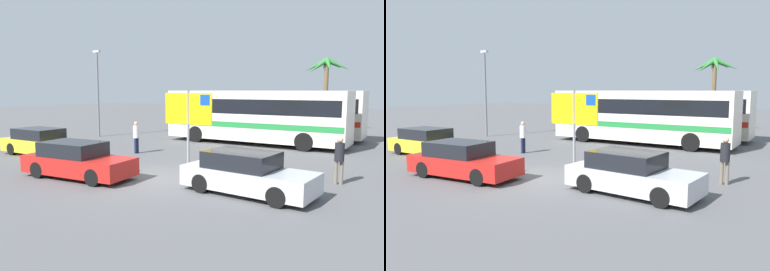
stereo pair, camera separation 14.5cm
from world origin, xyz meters
TOP-DOWN VIEW (x-y plane):
  - ground at (0.00, 0.00)m, footprint 120.00×120.00m
  - bus_front_coach at (-0.40, 10.23)m, footprint 10.82×2.48m
  - bus_rear_coach at (-0.23, 13.97)m, footprint 10.82×2.48m
  - ferry_sign at (0.02, 2.51)m, footprint 2.20×0.20m
  - car_red at (-2.40, -1.36)m, footprint 4.38×2.05m
  - car_silver at (3.79, -0.01)m, footprint 4.24×1.97m
  - car_yellow at (-7.75, 0.97)m, footprint 4.40×1.82m
  - pedestrian_near_sign at (5.96, 2.79)m, footprint 0.32×0.32m
  - pedestrian_by_bus at (-4.11, 3.91)m, footprint 0.32×0.32m
  - lamp_post_left_side at (-10.92, 7.81)m, footprint 0.56×0.20m
  - palm_tree_seaside at (1.52, 19.59)m, footprint 3.49×3.36m

SIDE VIEW (x-z plane):
  - ground at x=0.00m, z-range 0.00..0.00m
  - car_silver at x=3.79m, z-range -0.03..1.30m
  - car_red at x=-2.40m, z-range -0.03..1.30m
  - car_yellow at x=-7.75m, z-range -0.03..1.30m
  - pedestrian_by_bus at x=-4.11m, z-range 0.14..1.77m
  - pedestrian_near_sign at x=5.96m, z-range 0.15..1.80m
  - bus_front_coach at x=-0.40m, z-range 0.20..3.37m
  - bus_rear_coach at x=-0.23m, z-range 0.20..3.37m
  - ferry_sign at x=0.02m, z-range 0.73..3.93m
  - lamp_post_left_side at x=-10.92m, z-range 0.32..6.22m
  - palm_tree_seaside at x=1.52m, z-range 1.76..7.47m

